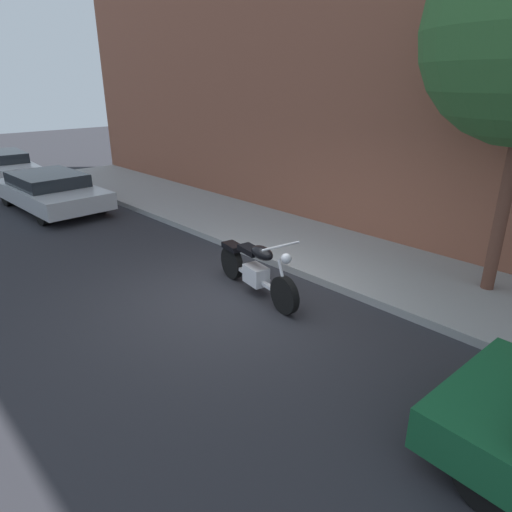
% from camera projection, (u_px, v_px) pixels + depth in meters
% --- Properties ---
extents(ground_plane, '(60.00, 60.00, 0.00)m').
position_uv_depth(ground_plane, '(229.00, 300.00, 7.63)').
color(ground_plane, '#28282D').
extents(sidewalk, '(25.54, 2.70, 0.14)m').
position_uv_depth(sidewalk, '(336.00, 254.00, 9.47)').
color(sidewalk, '#979797').
rests_on(sidewalk, ground).
extents(building_facade, '(25.54, 0.50, 9.27)m').
position_uv_depth(building_facade, '(401.00, 17.00, 8.82)').
color(building_facade, brown).
rests_on(building_facade, ground).
extents(motorcycle, '(2.25, 0.78, 1.12)m').
position_uv_depth(motorcycle, '(256.00, 270.00, 7.69)').
color(motorcycle, black).
rests_on(motorcycle, ground).
extents(parked_car_silver, '(4.23, 1.96, 1.03)m').
position_uv_depth(parked_car_silver, '(50.00, 190.00, 12.79)').
color(parked_car_silver, black).
rests_on(parked_car_silver, ground).
extents(parked_car_white, '(4.20, 2.21, 1.03)m').
position_uv_depth(parked_car_white, '(0.00, 165.00, 16.46)').
color(parked_car_white, black).
rests_on(parked_car_white, ground).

